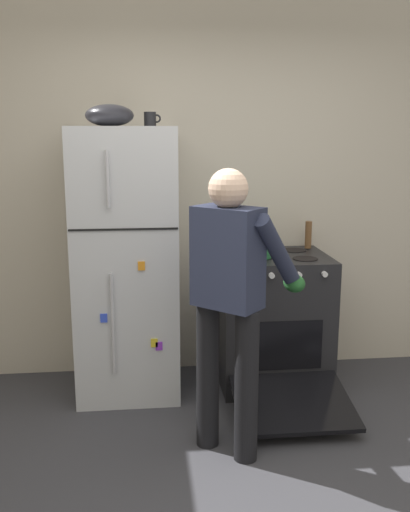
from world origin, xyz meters
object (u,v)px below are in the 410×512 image
at_px(refrigerator, 126,263).
at_px(person_cook, 231,288).
at_px(coffee_mug, 150,119).
at_px(pepper_mill, 308,235).
at_px(mixing_bowl, 110,115).
at_px(stove_range, 273,321).
at_px(red_pot, 253,249).

distance_m(refrigerator, person_cook, 1.05).
height_order(person_cook, coffee_mug, coffee_mug).
bearing_deg(pepper_mill, mixing_bowl, -171.89).
bearing_deg(refrigerator, mixing_bowl, 179.78).
relative_size(pepper_mill, mixing_bowl, 0.64).
relative_size(stove_range, pepper_mill, 6.22).
relative_size(person_cook, pepper_mill, 8.06).
bearing_deg(mixing_bowl, person_cook, -52.69).
bearing_deg(stove_range, refrigerator, 179.01).
distance_m(coffee_mug, pepper_mill, 1.41).
height_order(refrigerator, stove_range, refrigerator).
xyz_separation_m(person_cook, pepper_mill, (0.74, 1.08, 0.09)).
xyz_separation_m(stove_range, person_cook, (-0.44, -0.86, 0.49)).
xyz_separation_m(refrigerator, mixing_bowl, (-0.08, 0.00, 0.98)).
distance_m(stove_range, pepper_mill, 0.69).
bearing_deg(pepper_mill, person_cook, -124.41).
bearing_deg(stove_range, mixing_bowl, 179.06).
bearing_deg(coffee_mug, person_cook, -66.39).
distance_m(red_pot, coffee_mug, 1.11).
relative_size(stove_range, mixing_bowl, 3.96).
relative_size(stove_range, coffee_mug, 11.02).
xyz_separation_m(stove_range, pepper_mill, (0.30, 0.22, 0.58)).
distance_m(coffee_mug, mixing_bowl, 0.27).
relative_size(person_cook, mixing_bowl, 5.13).
distance_m(person_cook, mixing_bowl, 1.44).
distance_m(person_cook, coffee_mug, 1.36).
height_order(refrigerator, coffee_mug, coffee_mug).
bearing_deg(red_pot, pepper_mill, 28.52).
xyz_separation_m(red_pot, mixing_bowl, (-0.94, 0.05, 0.89)).
distance_m(refrigerator, red_pot, 0.87).
height_order(refrigerator, person_cook, refrigerator).
height_order(person_cook, mixing_bowl, mixing_bowl).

